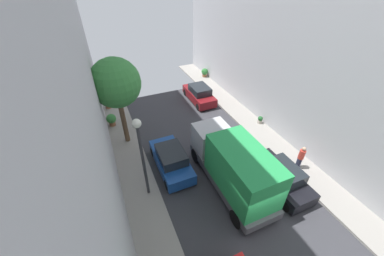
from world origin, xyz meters
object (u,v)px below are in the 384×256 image
potted_plant_4 (205,72)px  lamp_post (141,148)px  delivery_truck (233,165)px  parked_car_left_3 (171,160)px  parked_car_right_2 (280,177)px  potted_plant_0 (260,120)px  potted_plant_5 (111,119)px  parked_car_right_3 (199,94)px  potted_plant_1 (108,103)px  pedestrian (301,157)px  street_tree_2 (116,83)px

potted_plant_4 → lamp_post: (-10.19, -13.50, 2.84)m
delivery_truck → parked_car_left_3: bearing=133.5°
parked_car_right_2 → potted_plant_0: 6.33m
parked_car_left_3 → potted_plant_5: bearing=114.8°
parked_car_right_3 → potted_plant_4: parked_car_right_3 is taller
parked_car_right_3 → potted_plant_1: bearing=167.4°
parked_car_right_2 → potted_plant_4: 16.22m
parked_car_right_2 → parked_car_left_3: bearing=144.2°
potted_plant_0 → potted_plant_1: (-11.17, 7.46, 0.21)m
pedestrian → potted_plant_5: (-10.30, 9.62, -0.37)m
street_tree_2 → potted_plant_5: street_tree_2 is taller
street_tree_2 → lamp_post: 5.39m
potted_plant_0 → parked_car_left_3: bearing=-168.2°
pedestrian → street_tree_2: 12.48m
pedestrian → potted_plant_4: bearing=86.7°
parked_car_left_3 → potted_plant_0: bearing=11.8°
parked_car_right_3 → potted_plant_1: size_ratio=4.33×
pedestrian → potted_plant_5: pedestrian is taller
delivery_truck → parked_car_right_3: bearing=75.2°
street_tree_2 → potted_plant_5: 4.79m
potted_plant_1 → potted_plant_5: 2.93m
delivery_truck → potted_plant_5: size_ratio=6.52×
potted_plant_1 → parked_car_right_2: bearing=-57.7°
potted_plant_1 → street_tree_2: bearing=-82.1°
street_tree_2 → potted_plant_0: (10.42, -2.08, -4.26)m
delivery_truck → pedestrian: (4.70, -0.50, -0.71)m
street_tree_2 → parked_car_left_3: bearing=-60.9°
potted_plant_4 → street_tree_2: bearing=-141.6°
parked_car_right_2 → parked_car_right_3: (0.00, 11.25, 0.00)m
potted_plant_5 → parked_car_right_2: bearing=-50.8°
potted_plant_5 → lamp_post: size_ratio=0.20×
potted_plant_1 → potted_plant_5: size_ratio=0.96×
parked_car_right_2 → pedestrian: 2.10m
potted_plant_4 → potted_plant_5: size_ratio=0.96×
potted_plant_0 → potted_plant_4: 10.34m
potted_plant_0 → potted_plant_1: potted_plant_1 is taller
parked_car_right_3 → potted_plant_5: parked_car_right_3 is taller
potted_plant_5 → potted_plant_1: bearing=89.4°
potted_plant_5 → pedestrian: bearing=-43.0°
lamp_post → delivery_truck: bearing=-17.1°
potted_plant_0 → potted_plant_4: bearing=90.1°
lamp_post → pedestrian: bearing=-11.7°
pedestrian → potted_plant_5: size_ratio=1.70×
parked_car_right_2 → pedestrian: (2.00, 0.54, 0.35)m
potted_plant_0 → parked_car_right_3: bearing=117.3°
potted_plant_1 → potted_plant_5: (-0.03, -2.93, 0.02)m
delivery_truck → potted_plant_5: delivery_truck is taller
street_tree_2 → potted_plant_0: street_tree_2 is taller
pedestrian → delivery_truck: bearing=173.9°
parked_car_right_3 → street_tree_2: 9.24m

